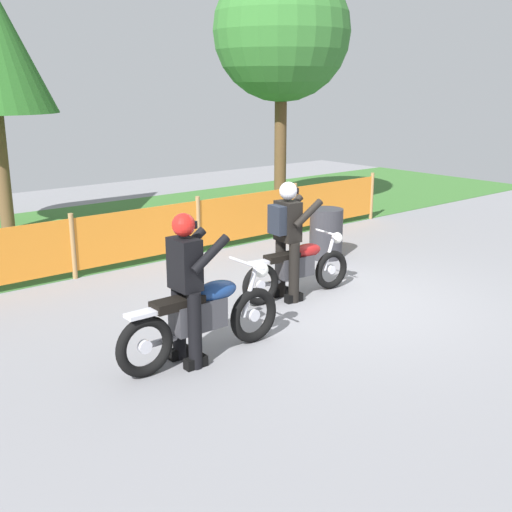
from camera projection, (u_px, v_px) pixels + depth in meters
ground at (331, 301)px, 9.04m from camera, size 24.00×24.00×0.02m
grass_verge at (123, 227)px, 13.62m from camera, size 24.00×5.72×0.01m
barrier_fence at (198, 224)px, 11.36m from camera, size 9.59×0.08×1.05m
tree_near_left at (282, 32)px, 14.09m from camera, size 3.08×3.08×5.64m
motorcycle_lead at (298, 268)px, 9.08m from camera, size 1.88×0.55×0.89m
motorcycle_trailing at (203, 316)px, 7.03m from camera, size 2.14×0.63×1.01m
rider_lead at (287, 234)px, 8.83m from camera, size 0.71×0.58×1.69m
rider_trailing at (187, 284)px, 6.78m from camera, size 0.56×0.54×1.69m
oil_drum at (326, 233)px, 11.11m from camera, size 0.58×0.58×0.88m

